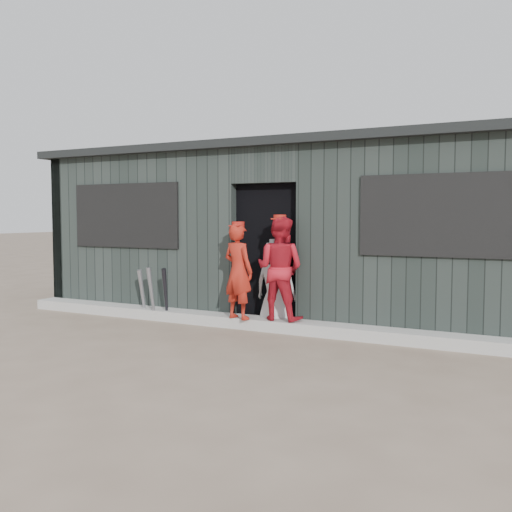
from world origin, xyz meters
The scene contains 9 objects.
ground centered at (0.00, 0.00, 0.00)m, with size 80.00×80.00×0.00m, color #73604F.
curb centered at (0.00, 1.82, 0.07)m, with size 8.00×0.36×0.15m, color #A3A29E.
bat_left centered at (-1.88, 1.72, 0.38)m, with size 0.07×0.07×0.76m, color gray.
bat_mid centered at (-1.64, 1.64, 0.40)m, with size 0.07×0.07×0.79m, color gray.
bat_right centered at (-1.44, 1.70, 0.40)m, with size 0.07×0.07×0.80m, color black.
player_red_left centered at (-0.19, 1.64, 0.80)m, with size 0.47×0.31×1.29m, color #A62114.
player_red_right centered at (0.34, 1.83, 0.84)m, with size 0.67×0.52×1.39m, color #B41623.
player_grey_back centered at (0.18, 2.04, 0.60)m, with size 0.59×0.38×1.20m, color silver.
dugout centered at (0.00, 3.50, 1.29)m, with size 8.30×3.30×2.62m.
Camera 1 is at (3.50, -5.07, 1.54)m, focal length 40.00 mm.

